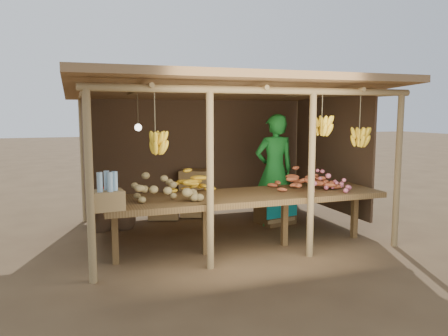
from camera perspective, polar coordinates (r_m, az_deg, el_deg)
name	(u,v)px	position (r m, az deg, el deg)	size (l,w,h in m)	color
ground	(224,232)	(7.14, 0.00, -8.38)	(60.00, 60.00, 0.00)	brown
stall_structure	(227,114)	(6.75, 0.44, 7.09)	(4.70, 3.50, 2.43)	olive
counter	(246,198)	(6.11, 2.93, -3.97)	(3.90, 1.05, 0.80)	brown
potato_heap	(154,187)	(5.62, -9.08, -2.46)	(1.10, 0.66, 0.37)	olive
sweet_potato_heap	(303,177)	(6.57, 10.33, -1.16)	(0.92, 0.55, 0.36)	#B5552E
onion_heap	(327,180)	(6.40, 13.30, -1.48)	(0.71, 0.43, 0.35)	#C66073
banana_pile	(189,180)	(6.26, -4.66, -1.51)	(0.64, 0.38, 0.35)	yellow
tomato_basin	(105,196)	(5.73, -15.29, -3.52)	(0.37, 0.37, 0.20)	navy
bottle_box	(108,195)	(5.26, -14.97, -3.44)	(0.39, 0.32, 0.45)	olive
vendor	(274,170)	(7.47, 6.59, -0.29)	(0.69, 0.45, 1.90)	#1A7627
tarp_crate	(275,206)	(7.69, 6.68, -4.89)	(0.75, 0.68, 0.77)	brown
carton_stack	(185,197)	(8.08, -5.15, -3.82)	(1.24, 0.58, 0.86)	olive
burlap_sacks	(112,215)	(7.47, -14.40, -6.02)	(0.78, 0.41, 0.55)	#4E3724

